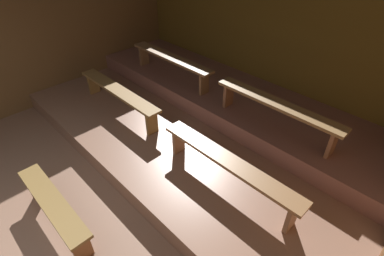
{
  "coord_description": "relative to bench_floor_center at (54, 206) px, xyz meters",
  "views": [
    {
      "loc": [
        2.69,
        0.62,
        3.04
      ],
      "look_at": [
        0.23,
        3.02,
        0.48
      ],
      "focal_mm": 27.04,
      "sensor_mm": 36.0,
      "label": 1
    }
  ],
  "objects": [
    {
      "name": "ground",
      "position": [
        -0.04,
        1.51,
        -0.37
      ],
      "size": [
        6.57,
        5.75,
        0.08
      ],
      "primitive_type": "cube",
      "color": "#896551"
    },
    {
      "name": "bench_floor_center",
      "position": [
        0.0,
        0.0,
        0.0
      ],
      "size": [
        1.46,
        0.24,
        0.42
      ],
      "color": "olive",
      "rests_on": "ground"
    },
    {
      "name": "platform_lower",
      "position": [
        -0.04,
        2.38,
        -0.19
      ],
      "size": [
        5.77,
        3.21,
        0.28
      ],
      "primitive_type": "cube",
      "color": "#8E6651",
      "rests_on": "ground"
    },
    {
      "name": "wall_back",
      "position": [
        -0.04,
        4.01,
        0.84
      ],
      "size": [
        6.57,
        0.06,
        2.34
      ],
      "primitive_type": "cube",
      "color": "brown",
      "rests_on": "ground"
    },
    {
      "name": "platform_middle",
      "position": [
        -0.04,
        3.23,
        0.09
      ],
      "size": [
        5.77,
        1.51,
        0.28
      ],
      "primitive_type": "cube",
      "color": "#88584F",
      "rests_on": "platform_lower"
    },
    {
      "name": "bench_lower_left",
      "position": [
        -1.23,
        1.72,
        0.29
      ],
      "size": [
        2.01,
        0.24,
        0.42
      ],
      "color": "olive",
      "rests_on": "platform_lower"
    },
    {
      "name": "bench_middle_right",
      "position": [
        1.06,
        2.82,
        0.57
      ],
      "size": [
        1.91,
        0.24,
        0.42
      ],
      "color": "olive",
      "rests_on": "platform_middle"
    },
    {
      "name": "bench_lower_right",
      "position": [
        1.15,
        1.72,
        0.29
      ],
      "size": [
        2.01,
        0.24,
        0.42
      ],
      "color": "olive",
      "rests_on": "platform_lower"
    },
    {
      "name": "wall_left",
      "position": [
        -2.96,
        1.51,
        0.84
      ],
      "size": [
        0.06,
        5.75,
        2.34
      ],
      "primitive_type": "cube",
      "color": "brown",
      "rests_on": "ground"
    },
    {
      "name": "bench_middle_left",
      "position": [
        -1.14,
        2.82,
        0.57
      ],
      "size": [
        1.91,
        0.24,
        0.42
      ],
      "color": "olive",
      "rests_on": "platform_middle"
    }
  ]
}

